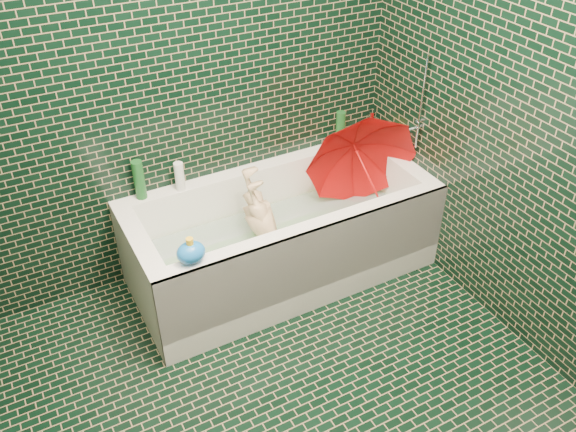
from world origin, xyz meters
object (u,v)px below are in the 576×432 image
umbrella (367,174)px  rubber_duck (354,135)px  bathtub (283,245)px  child (268,234)px  bath_toy (191,252)px

umbrella → rubber_duck: bearing=86.6°
bathtub → child: 0.13m
bathtub → rubber_duck: 0.84m
umbrella → bath_toy: (-1.14, -0.22, 0.03)m
child → umbrella: (0.59, -0.08, 0.27)m
child → bath_toy: (-0.55, -0.30, 0.30)m
child → bath_toy: 0.69m
child → umbrella: bearing=101.0°
rubber_duck → child: bearing=-172.8°
umbrella → bath_toy: 1.16m
rubber_duck → bath_toy: bath_toy is taller
child → bath_toy: bearing=-42.0°
rubber_duck → bath_toy: 1.45m
rubber_duck → bathtub: bearing=-169.2°
bath_toy → child: bearing=6.5°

